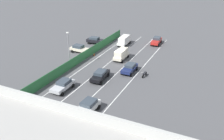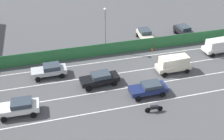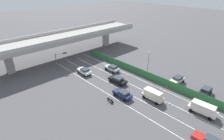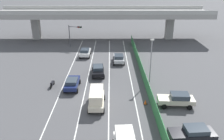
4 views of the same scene
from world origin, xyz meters
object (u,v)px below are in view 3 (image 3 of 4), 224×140
Objects in this scene: traffic_light at (60,58)px; traffic_cone at (167,87)px; parked_sedan_dark at (205,91)px; car_sedan_white at (84,71)px; motorcycle at (110,100)px; car_sedan_silver at (112,68)px; car_sedan_black at (118,80)px; car_van_white at (203,108)px; car_van_cream at (153,95)px; parked_sedan_cream at (177,80)px; street_lamp at (148,61)px; car_sedan_navy at (123,94)px.

traffic_light is 7.80× the size of traffic_cone.
parked_sedan_dark is 0.91× the size of traffic_light.
motorcycle is at bearing -104.09° from car_sedan_white.
car_sedan_silver is at bearing -29.11° from car_sedan_white.
car_sedan_black is (2.99, -9.25, -0.03)m from car_sedan_white.
car_van_white is 1.04× the size of car_sedan_black.
parked_sedan_cream is (9.80, 0.05, -0.30)m from car_van_cream.
motorcycle is at bearing 143.36° from parked_sedan_dark.
car_van_cream is 10.76m from street_lamp.
car_van_white is 1.11× the size of parked_sedan_cream.
parked_sedan_cream is 3.83m from traffic_cone.
car_sedan_navy is at bearing 139.05° from parked_sedan_dark.
traffic_light is (-9.36, 34.25, 2.30)m from car_van_white.
car_sedan_white is 2.19× the size of motorcycle.
street_lamp reaches higher than car_van_white.
car_sedan_black is at bearing 54.95° from car_sedan_navy.
car_sedan_black is 2.44× the size of motorcycle.
car_sedan_navy is at bearing -125.05° from car_sedan_black.
motorcycle is 14.85m from street_lamp.
street_lamp is at bearing 10.85° from car_sedan_navy.
parked_sedan_dark is 35.92m from traffic_light.
car_van_cream is 11.58m from parked_sedan_dark.
car_van_cream is at bearing -39.14° from motorcycle.
car_sedan_silver is 0.91× the size of car_sedan_black.
car_sedan_silver is 16.69m from parked_sedan_cream.
street_lamp reaches higher than motorcycle.
car_sedan_silver is (0.23, 24.13, -0.32)m from car_van_white.
car_sedan_black is 0.72× the size of street_lamp.
car_sedan_black reaches higher than car_sedan_navy.
car_van_white is 1.16× the size of car_sedan_white.
car_van_white is at bearing -77.24° from car_sedan_white.
car_sedan_white is at bearing 99.85° from car_van_cream.
car_van_cream is at bearing 108.86° from car_van_white.
car_sedan_navy is 14.37m from parked_sedan_cream.
traffic_light is (-6.37, 25.51, 2.27)m from car_van_cream.
parked_sedan_dark is at bearing -74.03° from car_sedan_silver.
parked_sedan_dark is at bearing -34.77° from car_van_cream.
car_sedan_silver is 0.89× the size of traffic_light.
motorcycle reaches higher than traffic_cone.
car_sedan_navy is (-6.72, 13.63, -0.34)m from car_van_white.
motorcycle is 20.22m from parked_sedan_dark.
car_sedan_white is 0.95× the size of parked_sedan_cream.
car_sedan_navy is at bearing 127.37° from car_van_cream.
car_sedan_silver reaches higher than traffic_cone.
traffic_light is at bearing 89.04° from motorcycle.
car_sedan_black is 19.09m from parked_sedan_dark.
parked_sedan_dark is at bearing -82.06° from street_lamp.
car_van_white reaches higher than traffic_cone.
traffic_light reaches higher than car_van_cream.
car_van_white is 2.55× the size of motorcycle.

